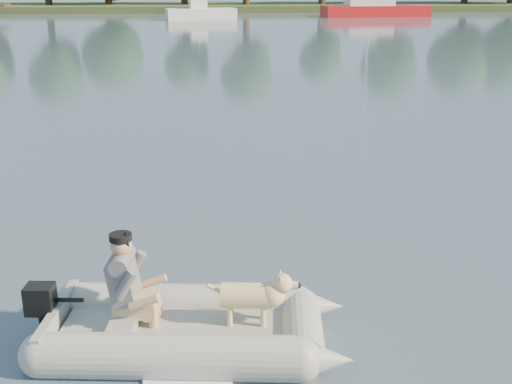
{
  "coord_description": "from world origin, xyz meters",
  "views": [
    {
      "loc": [
        0.05,
        -5.75,
        3.41
      ],
      "look_at": [
        0.59,
        2.05,
        0.75
      ],
      "focal_mm": 45.0,
      "sensor_mm": 36.0,
      "label": 1
    }
  ],
  "objects_px": {
    "man": "(125,277)",
    "dog": "(247,300)",
    "sailboat": "(374,10)",
    "motorboat": "(201,5)",
    "dinghy": "(188,296)"
  },
  "relations": [
    {
      "from": "dinghy",
      "to": "motorboat",
      "type": "height_order",
      "value": "motorboat"
    },
    {
      "from": "man",
      "to": "dog",
      "type": "height_order",
      "value": "man"
    },
    {
      "from": "man",
      "to": "motorboat",
      "type": "relative_size",
      "value": 0.16
    },
    {
      "from": "man",
      "to": "dinghy",
      "type": "bearing_deg",
      "value": -4.24
    },
    {
      "from": "man",
      "to": "dog",
      "type": "bearing_deg",
      "value": 0.0
    },
    {
      "from": "dinghy",
      "to": "motorboat",
      "type": "distance_m",
      "value": 47.41
    },
    {
      "from": "dinghy",
      "to": "motorboat",
      "type": "bearing_deg",
      "value": 96.18
    },
    {
      "from": "man",
      "to": "dog",
      "type": "distance_m",
      "value": 1.18
    },
    {
      "from": "man",
      "to": "motorboat",
      "type": "height_order",
      "value": "motorboat"
    },
    {
      "from": "dinghy",
      "to": "dog",
      "type": "xyz_separation_m",
      "value": [
        0.56,
        -0.01,
        -0.06
      ]
    },
    {
      "from": "dinghy",
      "to": "man",
      "type": "xyz_separation_m",
      "value": [
        -0.59,
        0.1,
        0.17
      ]
    },
    {
      "from": "dog",
      "to": "man",
      "type": "bearing_deg",
      "value": -180.0
    },
    {
      "from": "man",
      "to": "dog",
      "type": "relative_size",
      "value": 1.16
    },
    {
      "from": "dinghy",
      "to": "man",
      "type": "height_order",
      "value": "man"
    },
    {
      "from": "dog",
      "to": "sailboat",
      "type": "relative_size",
      "value": 0.06
    }
  ]
}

